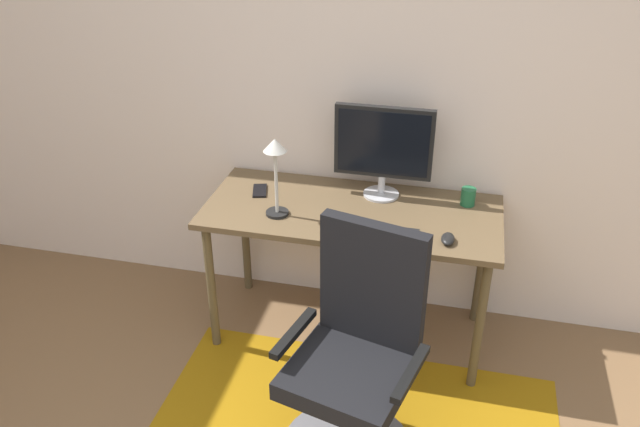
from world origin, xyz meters
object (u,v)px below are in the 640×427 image
at_px(desk, 351,223).
at_px(computer_mouse, 448,239).
at_px(office_chair, 355,377).
at_px(monitor, 383,146).
at_px(desk_lamp, 275,161).
at_px(cell_phone, 260,191).
at_px(keyboard, 371,232).
at_px(coffee_cup, 468,197).

bearing_deg(desk, computer_mouse, -22.93).
bearing_deg(office_chair, monitor, 107.31).
bearing_deg(desk, desk_lamp, -159.02).
height_order(desk, cell_phone, cell_phone).
height_order(keyboard, office_chair, office_chair).
bearing_deg(keyboard, desk_lamp, 170.40).
distance_m(cell_phone, desk_lamp, 0.38).
height_order(computer_mouse, cell_phone, computer_mouse).
bearing_deg(desk_lamp, desk, 20.98).
distance_m(desk, coffee_cup, 0.58).
bearing_deg(desk, office_chair, -77.68).
relative_size(keyboard, cell_phone, 3.07).
height_order(computer_mouse, coffee_cup, coffee_cup).
relative_size(desk_lamp, office_chair, 0.37).
bearing_deg(computer_mouse, cell_phone, 164.02).
xyz_separation_m(cell_phone, desk_lamp, (0.15, -0.21, 0.27)).
relative_size(desk, coffee_cup, 16.19).
bearing_deg(office_chair, computer_mouse, 76.39).
bearing_deg(desk_lamp, monitor, 34.18).
relative_size(monitor, computer_mouse, 4.63).
xyz_separation_m(coffee_cup, cell_phone, (-1.04, -0.10, -0.04)).
relative_size(computer_mouse, cell_phone, 0.74).
height_order(coffee_cup, office_chair, office_chair).
height_order(monitor, office_chair, monitor).
xyz_separation_m(keyboard, computer_mouse, (0.34, 0.01, 0.01)).
distance_m(monitor, office_chair, 1.13).
bearing_deg(desk_lamp, keyboard, -9.60).
height_order(keyboard, computer_mouse, computer_mouse).
height_order(cell_phone, desk_lamp, desk_lamp).
bearing_deg(desk, monitor, 57.09).
height_order(keyboard, coffee_cup, coffee_cup).
xyz_separation_m(coffee_cup, office_chair, (-0.37, -0.95, -0.38)).
bearing_deg(desk_lamp, cell_phone, 126.86).
relative_size(computer_mouse, coffee_cup, 1.17).
xyz_separation_m(keyboard, office_chair, (0.04, -0.57, -0.35)).
relative_size(cell_phone, office_chair, 0.13).
distance_m(computer_mouse, cell_phone, 1.00).
height_order(keyboard, cell_phone, keyboard).
bearing_deg(desk, coffee_cup, 18.02).
height_order(computer_mouse, desk_lamp, desk_lamp).
distance_m(monitor, keyboard, 0.47).
bearing_deg(keyboard, coffee_cup, 42.80).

